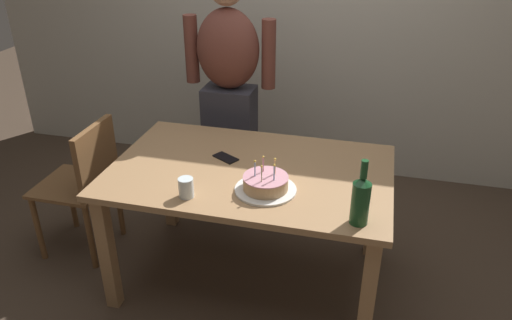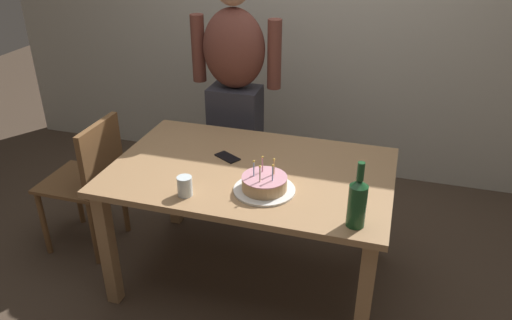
# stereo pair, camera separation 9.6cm
# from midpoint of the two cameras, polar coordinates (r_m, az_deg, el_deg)

# --- Properties ---
(ground_plane) EXTENTS (10.00, 10.00, 0.00)m
(ground_plane) POSITION_cam_midpoint_polar(r_m,az_deg,el_deg) (3.08, -1.53, -13.22)
(ground_plane) COLOR #47382B
(back_wall) EXTENTS (5.20, 0.10, 2.60)m
(back_wall) POSITION_cam_midpoint_polar(r_m,az_deg,el_deg) (3.91, 4.66, 17.02)
(back_wall) COLOR beige
(back_wall) RESTS_ON ground_plane
(dining_table) EXTENTS (1.50, 0.96, 0.74)m
(dining_table) POSITION_cam_midpoint_polar(r_m,az_deg,el_deg) (2.70, -1.69, -2.83)
(dining_table) COLOR #A37A51
(dining_table) RESTS_ON ground_plane
(birthday_cake) EXTENTS (0.31, 0.31, 0.17)m
(birthday_cake) POSITION_cam_midpoint_polar(r_m,az_deg,el_deg) (2.43, -0.02, -2.82)
(birthday_cake) COLOR white
(birthday_cake) RESTS_ON dining_table
(water_glass_near) EXTENTS (0.07, 0.07, 0.10)m
(water_glass_near) POSITION_cam_midpoint_polar(r_m,az_deg,el_deg) (2.41, -9.20, -3.18)
(water_glass_near) COLOR silver
(water_glass_near) RESTS_ON dining_table
(wine_bottle) EXTENTS (0.08, 0.08, 0.31)m
(wine_bottle) POSITION_cam_midpoint_polar(r_m,az_deg,el_deg) (2.19, 10.75, -4.48)
(wine_bottle) COLOR #194723
(wine_bottle) RESTS_ON dining_table
(cell_phone) EXTENTS (0.16, 0.13, 0.01)m
(cell_phone) POSITION_cam_midpoint_polar(r_m,az_deg,el_deg) (2.77, -4.52, 0.26)
(cell_phone) COLOR black
(cell_phone) RESTS_ON dining_table
(person_man_bearded) EXTENTS (0.61, 0.27, 1.66)m
(person_man_bearded) POSITION_cam_midpoint_polar(r_m,az_deg,el_deg) (3.33, -3.95, 7.55)
(person_man_bearded) COLOR #33333D
(person_man_bearded) RESTS_ON ground_plane
(dining_chair) EXTENTS (0.42, 0.42, 0.87)m
(dining_chair) POSITION_cam_midpoint_polar(r_m,az_deg,el_deg) (3.20, -19.86, -2.06)
(dining_chair) COLOR brown
(dining_chair) RESTS_ON ground_plane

